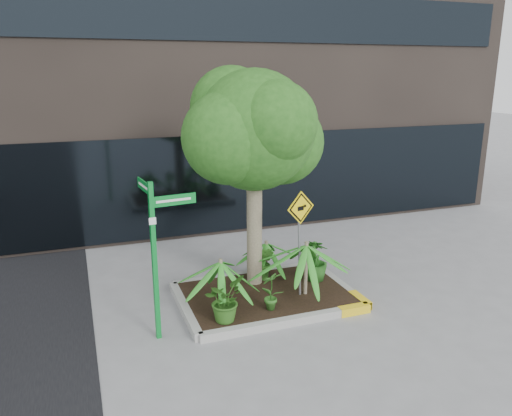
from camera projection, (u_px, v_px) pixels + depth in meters
name	position (u px, v px, depth m)	size (l,w,h in m)	color
ground	(262.00, 308.00, 9.35)	(80.00, 80.00, 0.00)	gray
planter	(268.00, 295.00, 9.64)	(3.35, 2.36, 0.15)	#9E9E99
tree	(254.00, 130.00, 9.33)	(2.93, 2.60, 4.40)	gray
palm_front	(307.00, 245.00, 9.34)	(1.19, 1.19, 1.32)	gray
palm_left	(221.00, 262.00, 9.00)	(0.97, 0.97, 1.08)	gray
palm_back	(266.00, 243.00, 10.40)	(0.81, 0.81, 0.90)	gray
shrub_a	(224.00, 300.00, 8.48)	(0.68, 0.68, 0.76)	#295819
shrub_b	(316.00, 260.00, 10.13)	(0.49, 0.49, 0.87)	#24601C
shrub_c	(271.00, 290.00, 8.88)	(0.39, 0.39, 0.74)	#2C651F
shrub_d	(265.00, 263.00, 10.18)	(0.39, 0.39, 0.71)	#2A631C
street_sign_post	(156.00, 243.00, 7.94)	(0.83, 0.78, 2.66)	#0B832C
cattle_sign	(300.00, 226.00, 9.23)	(0.61, 0.19, 2.03)	slate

